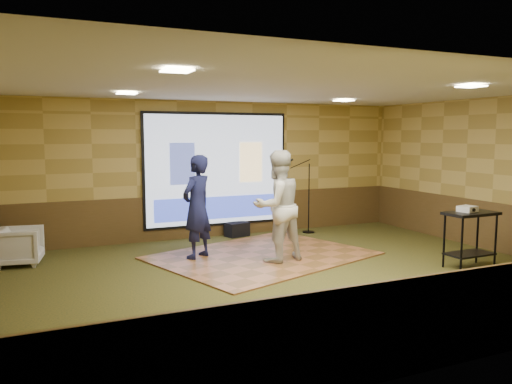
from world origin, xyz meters
name	(u,v)px	position (x,y,z in m)	size (l,w,h in m)	color
ground	(289,275)	(0.00, 0.00, 0.00)	(9.00, 9.00, 0.00)	#283317
room_shell	(290,146)	(0.00, 0.00, 2.09)	(9.04, 7.04, 3.02)	tan
wainscot_back	(217,215)	(0.00, 3.48, 0.47)	(9.00, 0.04, 0.95)	#4B3719
wainscot_front	(453,318)	(0.00, -3.48, 0.47)	(9.00, 0.04, 0.95)	#4B3719
wainscot_right	(490,226)	(4.48, 0.00, 0.47)	(0.04, 7.00, 0.95)	#4B3719
projector_screen	(217,171)	(0.00, 3.44, 1.47)	(3.32, 0.06, 2.52)	black
downlight_nw	(127,93)	(-2.20, 1.80, 2.97)	(0.32, 0.32, 0.02)	#FFEFBF
downlight_ne	(344,101)	(2.20, 1.80, 2.97)	(0.32, 0.32, 0.02)	#FFEFBF
downlight_sw	(177,71)	(-2.20, -1.50, 2.97)	(0.32, 0.32, 0.02)	#FFEFBF
downlight_se	(471,86)	(2.20, -1.50, 2.97)	(0.32, 0.32, 0.02)	#FFEFBF
dance_floor	(263,256)	(0.13, 1.31, 0.01)	(3.75, 2.86, 0.03)	#A2643B
player_left	(197,207)	(-1.04, 1.61, 0.97)	(0.69, 0.45, 1.88)	#141840
player_right	(277,206)	(0.20, 0.82, 1.01)	(0.96, 0.75, 1.97)	beige
av_table	(470,229)	(3.04, -0.85, 0.67)	(0.92, 0.48, 0.96)	black
projector	(467,209)	(3.00, -0.80, 1.01)	(0.29, 0.24, 0.10)	silver
mic_stand	(307,212)	(2.02, 2.98, 0.49)	(0.68, 0.28, 1.74)	black
banquet_chair	(20,246)	(-4.00, 2.46, 0.33)	(0.71, 0.73, 0.66)	gray
duffel_bag	(237,229)	(0.39, 3.25, 0.16)	(0.50, 0.33, 0.31)	black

